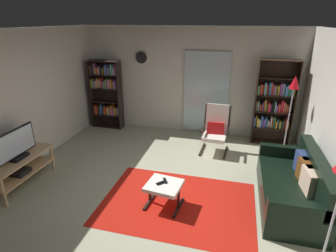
{
  "coord_description": "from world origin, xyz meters",
  "views": [
    {
      "loc": [
        1.19,
        -3.67,
        2.75
      ],
      "look_at": [
        0.04,
        0.75,
        0.94
      ],
      "focal_mm": 28.97,
      "sensor_mm": 36.0,
      "label": 1
    }
  ],
  "objects": [
    {
      "name": "tv_stand",
      "position": [
        -2.33,
        -0.34,
        0.34
      ],
      "size": [
        0.48,
        1.28,
        0.52
      ],
      "color": "#DAAE7A",
      "rests_on": "ground"
    },
    {
      "name": "wall_back",
      "position": [
        0.0,
        2.9,
        1.3
      ],
      "size": [
        5.6,
        0.06,
        2.6
      ],
      "primitive_type": "cube",
      "color": "beige",
      "rests_on": "ground"
    },
    {
      "name": "ottoman",
      "position": [
        0.25,
        -0.28,
        0.33
      ],
      "size": [
        0.57,
        0.54,
        0.4
      ],
      "color": "white",
      "rests_on": "ground"
    },
    {
      "name": "area_rug",
      "position": [
        0.44,
        -0.17,
        0.0
      ],
      "size": [
        2.4,
        1.7,
        0.01
      ],
      "primitive_type": "cube",
      "color": "red",
      "rests_on": "ground"
    },
    {
      "name": "wall_clock",
      "position": [
        -1.18,
        2.82,
        1.85
      ],
      "size": [
        0.29,
        0.03,
        0.29
      ],
      "color": "silver"
    },
    {
      "name": "bookshelf_near_sofa",
      "position": [
        2.03,
        2.63,
        0.95
      ],
      "size": [
        0.85,
        0.3,
        1.94
      ],
      "color": "black",
      "rests_on": "ground"
    },
    {
      "name": "glass_door_panel",
      "position": [
        0.47,
        2.83,
        1.05
      ],
      "size": [
        1.1,
        0.01,
        2.0
      ],
      "primitive_type": "cube",
      "color": "silver"
    },
    {
      "name": "lounge_armchair",
      "position": [
        0.83,
        1.89,
        0.53
      ],
      "size": [
        0.59,
        0.68,
        1.02
      ],
      "color": "black",
      "rests_on": "ground"
    },
    {
      "name": "cell_phone",
      "position": [
        0.19,
        -0.28,
        0.4
      ],
      "size": [
        0.14,
        0.15,
        0.01
      ],
      "primitive_type": "cube",
      "rotation": [
        0.0,
        0.0,
        -0.73
      ],
      "color": "black",
      "rests_on": "ottoman"
    },
    {
      "name": "leather_sofa",
      "position": [
        2.2,
        0.29,
        0.31
      ],
      "size": [
        0.84,
        1.84,
        0.84
      ],
      "color": "black",
      "rests_on": "ground"
    },
    {
      "name": "television",
      "position": [
        -2.33,
        -0.33,
        0.76
      ],
      "size": [
        0.2,
        0.85,
        0.52
      ],
      "color": "black",
      "rests_on": "tv_stand"
    },
    {
      "name": "ground_plane",
      "position": [
        0.0,
        0.0,
        0.0
      ],
      "size": [
        7.02,
        7.02,
        0.0
      ],
      "primitive_type": "plane",
      "color": "#AAAA8D"
    },
    {
      "name": "wall_left",
      "position": [
        -2.7,
        0.0,
        1.3
      ],
      "size": [
        0.06,
        6.0,
        2.6
      ],
      "primitive_type": "cube",
      "color": "beige",
      "rests_on": "ground"
    },
    {
      "name": "tv_remote",
      "position": [
        0.25,
        -0.2,
        0.41
      ],
      "size": [
        0.11,
        0.15,
        0.02
      ],
      "primitive_type": "cube",
      "rotation": [
        0.0,
        0.0,
        0.51
      ],
      "color": "black",
      "rests_on": "ottoman"
    },
    {
      "name": "floor_lamp_by_shelf",
      "position": [
        2.27,
        1.97,
        1.4
      ],
      "size": [
        0.22,
        0.22,
        1.73
      ],
      "color": "#A5A5AD",
      "rests_on": "ground"
    },
    {
      "name": "bookshelf_near_tv",
      "position": [
        -2.11,
        2.63,
        0.98
      ],
      "size": [
        0.81,
        0.3,
        1.78
      ],
      "color": "black",
      "rests_on": "ground"
    }
  ]
}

